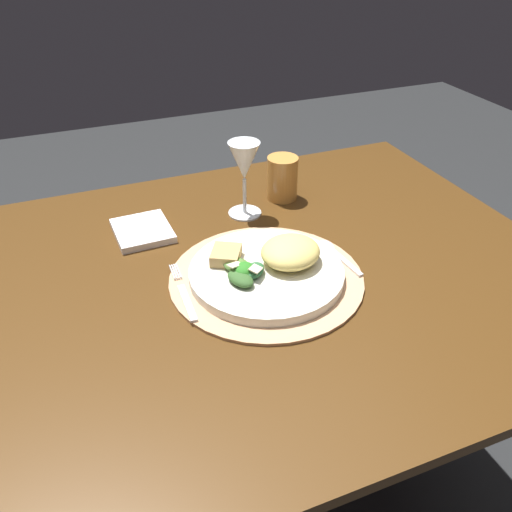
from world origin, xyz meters
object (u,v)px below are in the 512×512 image
Objects in this scene: dinner_plate at (266,273)px; wine_glass at (244,164)px; napkin at (143,231)px; amber_tumbler at (282,178)px; fork at (184,294)px; spoon at (333,251)px; dining_table at (233,333)px.

wine_glass is at bearing 78.18° from dinner_plate.
napkin is 0.34m from amber_tumbler.
dinner_plate is 1.69× the size of wine_glass.
wine_glass is (0.05, 0.24, 0.10)m from dinner_plate.
spoon is at bearing 4.46° from fork.
fork is 0.42m from amber_tumbler.
napkin is at bearing 179.98° from wine_glass.
amber_tumbler reaches higher than napkin.
dinner_plate is 2.22× the size of napkin.
wine_glass is (0.23, -0.00, 0.11)m from napkin.
wine_glass reaches higher than dining_table.
amber_tumbler is at bearing 6.77° from napkin.
dining_table is 0.16m from dinner_plate.
dinner_plate reaches higher than dining_table.
napkin reaches higher than fork.
dining_table is at bearing 15.75° from fork.
amber_tumbler is at bearing 41.89° from fork.
napkin is at bearing 125.92° from dinner_plate.
wine_glass is at bearing 62.86° from dining_table.
wine_glass reaches higher than amber_tumbler.
amber_tumbler is (0.21, 0.25, 0.19)m from dining_table.
dining_table is 7.51× the size of fork.
spoon is at bearing -65.00° from wine_glass.
spoon is (0.30, 0.02, 0.00)m from fork.
wine_glass is at bearing 49.53° from fork.
amber_tumbler is at bearing 49.45° from dining_table.
fork is at bearing -84.79° from napkin.
dinner_plate is 2.06× the size of spoon.
fork is 0.30m from spoon.
dinner_plate is 0.15m from fork.
amber_tumbler reaches higher than dining_table.
spoon reaches higher than fork.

